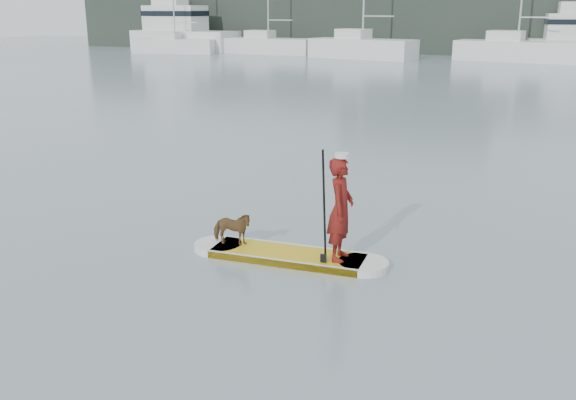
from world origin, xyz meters
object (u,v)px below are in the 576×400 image
at_px(dog, 232,229).
at_px(sailboat_c, 362,47).
at_px(sailboat_b, 268,44).
at_px(paddler, 341,209).
at_px(motor_yacht_b, 181,30).
at_px(sailboat_d, 516,49).
at_px(sailboat_a, 175,45).
at_px(paddleboard, 288,255).

relative_size(dog, sailboat_c, 0.05).
bearing_deg(sailboat_b, paddler, -61.88).
relative_size(sailboat_b, motor_yacht_b, 1.16).
relative_size(dog, sailboat_d, 0.05).
distance_m(sailboat_c, sailboat_d, 11.85).
distance_m(dog, sailboat_a, 50.34).
bearing_deg(sailboat_c, motor_yacht_b, -177.13).
bearing_deg(sailboat_c, sailboat_a, -167.39).
xyz_separation_m(sailboat_b, sailboat_d, (21.02, -0.54, 0.10)).
xyz_separation_m(paddleboard, dog, (-0.99, -0.05, 0.35)).
relative_size(sailboat_b, sailboat_c, 1.00).
relative_size(dog, sailboat_b, 0.05).
distance_m(paddleboard, motor_yacht_b, 54.22).
bearing_deg(paddler, sailboat_d, -5.31).
distance_m(sailboat_a, sailboat_d, 29.21).
bearing_deg(dog, paddleboard, -97.41).
distance_m(paddleboard, sailboat_a, 50.84).
distance_m(sailboat_b, motor_yacht_b, 9.47).
height_order(paddleboard, motor_yacht_b, motor_yacht_b).
relative_size(sailboat_c, sailboat_d, 0.92).
bearing_deg(motor_yacht_b, dog, -52.38).
bearing_deg(sailboat_a, paddler, -64.78).
distance_m(sailboat_a, motor_yacht_b, 3.62).
relative_size(sailboat_d, motor_yacht_b, 1.26).
bearing_deg(sailboat_a, sailboat_b, 7.34).
height_order(sailboat_b, sailboat_c, sailboat_b).
xyz_separation_m(dog, motor_yacht_b, (-28.65, 45.42, 1.53)).
bearing_deg(sailboat_a, motor_yacht_b, 102.14).
bearing_deg(sailboat_d, sailboat_c, -163.73).
bearing_deg(sailboat_d, sailboat_a, -168.14).
bearing_deg(paddleboard, motor_yacht_b, 120.09).
height_order(paddler, sailboat_c, sailboat_c).
bearing_deg(paddler, dog, 87.64).
distance_m(paddler, sailboat_b, 49.34).
distance_m(dog, sailboat_c, 43.63).
height_order(sailboat_a, sailboat_c, sailboat_c).
xyz_separation_m(paddleboard, sailboat_d, (0.78, 44.11, 0.90)).
relative_size(paddleboard, paddler, 2.02).
xyz_separation_m(paddler, sailboat_a, (-29.23, 42.14, -0.19)).
xyz_separation_m(sailboat_b, motor_yacht_b, (-9.38, 0.72, 1.07)).
relative_size(sailboat_b, sailboat_d, 0.92).
bearing_deg(sailboat_b, sailboat_c, -10.67).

